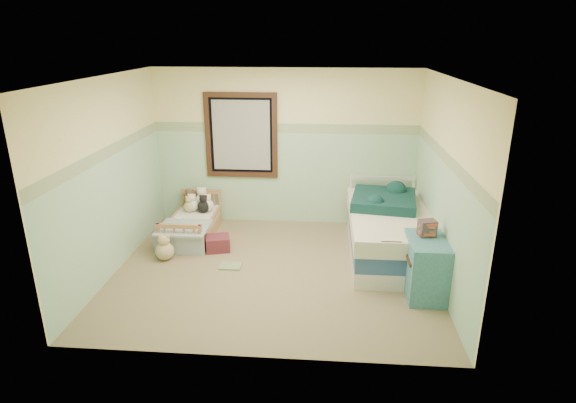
# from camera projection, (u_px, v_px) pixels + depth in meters

# --- Properties ---
(floor) EXTENTS (4.20, 3.60, 0.02)m
(floor) POSITION_uv_depth(u_px,v_px,m) (274.00, 271.00, 6.31)
(floor) COLOR #72664C
(floor) RESTS_ON ground
(ceiling) EXTENTS (4.20, 3.60, 0.02)m
(ceiling) POSITION_uv_depth(u_px,v_px,m) (272.00, 77.00, 5.47)
(ceiling) COLOR silver
(ceiling) RESTS_ON wall_back
(wall_back) EXTENTS (4.20, 0.04, 2.50)m
(wall_back) POSITION_uv_depth(u_px,v_px,m) (285.00, 148.00, 7.58)
(wall_back) COLOR #F0E596
(wall_back) RESTS_ON floor
(wall_front) EXTENTS (4.20, 0.04, 2.50)m
(wall_front) POSITION_uv_depth(u_px,v_px,m) (251.00, 240.00, 4.20)
(wall_front) COLOR #F0E596
(wall_front) RESTS_ON floor
(wall_left) EXTENTS (0.04, 3.60, 2.50)m
(wall_left) POSITION_uv_depth(u_px,v_px,m) (110.00, 177.00, 6.05)
(wall_left) COLOR #F0E596
(wall_left) RESTS_ON floor
(wall_right) EXTENTS (0.04, 3.60, 2.50)m
(wall_right) POSITION_uv_depth(u_px,v_px,m) (445.00, 185.00, 5.74)
(wall_right) COLOR #F0E596
(wall_right) RESTS_ON floor
(wainscot_mint) EXTENTS (4.20, 0.01, 1.50)m
(wainscot_mint) POSITION_uv_depth(u_px,v_px,m) (285.00, 178.00, 7.74)
(wainscot_mint) COLOR #A6CCB3
(wainscot_mint) RESTS_ON floor
(border_strip) EXTENTS (4.20, 0.01, 0.15)m
(border_strip) POSITION_uv_depth(u_px,v_px,m) (285.00, 128.00, 7.46)
(border_strip) COLOR #53815B
(border_strip) RESTS_ON wall_back
(window_frame) EXTENTS (1.16, 0.06, 1.36)m
(window_frame) POSITION_uv_depth(u_px,v_px,m) (241.00, 136.00, 7.53)
(window_frame) COLOR #3F2716
(window_frame) RESTS_ON wall_back
(window_blinds) EXTENTS (0.92, 0.01, 1.12)m
(window_blinds) POSITION_uv_depth(u_px,v_px,m) (241.00, 136.00, 7.54)
(window_blinds) COLOR #B9B9B4
(window_blinds) RESTS_ON window_frame
(toddler_bed_frame) EXTENTS (0.67, 1.33, 0.17)m
(toddler_bed_frame) POSITION_uv_depth(u_px,v_px,m) (192.00, 231.00, 7.37)
(toddler_bed_frame) COLOR #A46238
(toddler_bed_frame) RESTS_ON floor
(toddler_mattress) EXTENTS (0.61, 1.27, 0.12)m
(toddler_mattress) POSITION_uv_depth(u_px,v_px,m) (192.00, 222.00, 7.32)
(toddler_mattress) COLOR white
(toddler_mattress) RESTS_ON toddler_bed_frame
(patchwork_quilt) EXTENTS (0.72, 0.67, 0.03)m
(patchwork_quilt) POSITION_uv_depth(u_px,v_px,m) (184.00, 228.00, 6.91)
(patchwork_quilt) COLOR #5D8ABD
(patchwork_quilt) RESTS_ON toddler_mattress
(plush_bed_brown) EXTENTS (0.21, 0.21, 0.21)m
(plush_bed_brown) POSITION_uv_depth(u_px,v_px,m) (190.00, 201.00, 7.75)
(plush_bed_brown) COLOR brown
(plush_bed_brown) RESTS_ON toddler_mattress
(plush_bed_white) EXTENTS (0.24, 0.24, 0.24)m
(plush_bed_white) POSITION_uv_depth(u_px,v_px,m) (202.00, 201.00, 7.73)
(plush_bed_white) COLOR white
(plush_bed_white) RESTS_ON toddler_mattress
(plush_bed_tan) EXTENTS (0.18, 0.18, 0.18)m
(plush_bed_tan) POSITION_uv_depth(u_px,v_px,m) (190.00, 207.00, 7.54)
(plush_bed_tan) COLOR tan
(plush_bed_tan) RESTS_ON toddler_mattress
(plush_bed_dark) EXTENTS (0.20, 0.20, 0.20)m
(plush_bed_dark) POSITION_uv_depth(u_px,v_px,m) (204.00, 206.00, 7.52)
(plush_bed_dark) COLOR black
(plush_bed_dark) RESTS_ON toddler_mattress
(plush_floor_cream) EXTENTS (0.23, 0.23, 0.23)m
(plush_floor_cream) POSITION_uv_depth(u_px,v_px,m) (180.00, 230.00, 7.32)
(plush_floor_cream) COLOR white
(plush_floor_cream) RESTS_ON floor
(plush_floor_tan) EXTENTS (0.26, 0.26, 0.26)m
(plush_floor_tan) POSITION_uv_depth(u_px,v_px,m) (165.00, 251.00, 6.58)
(plush_floor_tan) COLOR tan
(plush_floor_tan) RESTS_ON floor
(twin_bed_frame) EXTENTS (1.03, 2.07, 0.22)m
(twin_bed_frame) POSITION_uv_depth(u_px,v_px,m) (387.00, 248.00, 6.71)
(twin_bed_frame) COLOR silver
(twin_bed_frame) RESTS_ON floor
(twin_boxspring) EXTENTS (1.03, 2.07, 0.22)m
(twin_boxspring) POSITION_uv_depth(u_px,v_px,m) (388.00, 234.00, 6.64)
(twin_boxspring) COLOR navy
(twin_boxspring) RESTS_ON twin_bed_frame
(twin_mattress) EXTENTS (1.07, 2.11, 0.22)m
(twin_mattress) POSITION_uv_depth(u_px,v_px,m) (389.00, 219.00, 6.57)
(twin_mattress) COLOR silver
(twin_mattress) RESTS_ON twin_boxspring
(teal_blanket) EXTENTS (1.00, 1.05, 0.14)m
(teal_blanket) POSITION_uv_depth(u_px,v_px,m) (384.00, 200.00, 6.79)
(teal_blanket) COLOR black
(teal_blanket) RESTS_ON twin_mattress
(dresser) EXTENTS (0.44, 0.71, 0.71)m
(dresser) POSITION_uv_depth(u_px,v_px,m) (426.00, 267.00, 5.63)
(dresser) COLOR #306A78
(dresser) RESTS_ON floor
(book_stack) EXTENTS (0.22, 0.19, 0.19)m
(book_stack) POSITION_uv_depth(u_px,v_px,m) (427.00, 228.00, 5.60)
(book_stack) COLOR brown
(book_stack) RESTS_ON dresser
(red_pillow) EXTENTS (0.40, 0.37, 0.21)m
(red_pillow) POSITION_uv_depth(u_px,v_px,m) (218.00, 243.00, 6.88)
(red_pillow) COLOR maroon
(red_pillow) RESTS_ON floor
(floor_book) EXTENTS (0.29, 0.22, 0.03)m
(floor_book) POSITION_uv_depth(u_px,v_px,m) (231.00, 266.00, 6.40)
(floor_book) COLOR gold
(floor_book) RESTS_ON floor
(extra_plush_0) EXTENTS (0.20, 0.20, 0.20)m
(extra_plush_0) POSITION_uv_depth(u_px,v_px,m) (192.00, 205.00, 7.57)
(extra_plush_0) COLOR white
(extra_plush_0) RESTS_ON toddler_mattress
(extra_plush_1) EXTENTS (0.20, 0.20, 0.20)m
(extra_plush_1) POSITION_uv_depth(u_px,v_px,m) (208.00, 205.00, 7.57)
(extra_plush_1) COLOR white
(extra_plush_1) RESTS_ON toddler_mattress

